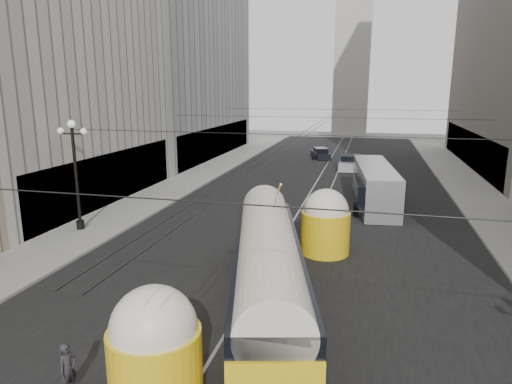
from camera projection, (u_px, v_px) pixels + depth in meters
The scene contains 14 objects.
road at pixel (321, 190), 37.70m from camera, with size 20.00×85.00×0.02m, color black.
sidewalk_left at pixel (200, 175), 43.83m from camera, with size 4.00×72.00×0.15m, color gray.
sidewalk_right at pixel (469, 188), 38.16m from camera, with size 4.00×72.00×0.15m, color gray.
rail_left at pixel (312, 190), 37.88m from camera, with size 0.12×85.00×0.04m, color gray.
rail_right at pixel (330, 191), 37.52m from camera, with size 0.12×85.00×0.04m, color gray.
building_left_far at pixel (169, 36), 53.90m from camera, with size 12.60×28.60×28.60m.
distant_tower at pixel (353, 49), 79.29m from camera, with size 6.00×6.00×31.36m.
lamppost_left_mid at pixel (75, 169), 26.13m from camera, with size 1.86×0.44×6.37m.
catenary at pixel (323, 119), 35.41m from camera, with size 25.00×72.00×0.23m.
streetcar at pixel (268, 265), 17.45m from camera, with size 5.65×15.17×3.40m.
city_bus at pixel (375, 183), 32.98m from camera, with size 3.46×11.26×2.81m.
sedan_white_far at pixel (351, 163), 47.15m from camera, with size 2.28×4.98×1.54m.
sedan_dark_far at pixel (320, 154), 54.85m from camera, with size 2.82×4.29×1.25m.
pedestrian_crossing_a at pixel (68, 369), 12.46m from camera, with size 0.55×0.36×1.52m, color #232328.
Camera 1 is at (3.71, -4.49, 8.27)m, focal length 32.00 mm.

